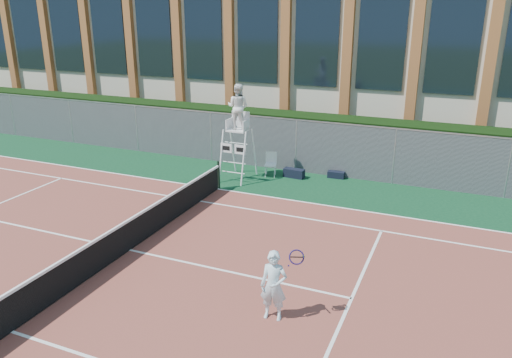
% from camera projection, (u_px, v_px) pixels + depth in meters
% --- Properties ---
extents(ground, '(120.00, 120.00, 0.00)m').
position_uv_depth(ground, '(130.00, 251.00, 14.23)').
color(ground, '#233814').
extents(apron, '(36.00, 20.00, 0.01)m').
position_uv_depth(apron, '(150.00, 237.00, 15.09)').
color(apron, '#0B321B').
rests_on(apron, ground).
extents(tennis_court, '(23.77, 10.97, 0.02)m').
position_uv_depth(tennis_court, '(130.00, 250.00, 14.22)').
color(tennis_court, brown).
rests_on(tennis_court, apron).
extents(tennis_net, '(0.10, 11.30, 1.10)m').
position_uv_depth(tennis_net, '(128.00, 234.00, 14.05)').
color(tennis_net, black).
rests_on(tennis_net, ground).
extents(fence, '(40.00, 0.06, 2.20)m').
position_uv_depth(fence, '(252.00, 141.00, 21.52)').
color(fence, '#595E60').
rests_on(fence, ground).
extents(hedge, '(40.00, 1.40, 2.20)m').
position_uv_depth(hedge, '(263.00, 135.00, 22.57)').
color(hedge, black).
rests_on(hedge, ground).
extents(building, '(45.00, 10.60, 8.22)m').
position_uv_depth(building, '(316.00, 52.00, 28.49)').
color(building, beige).
rests_on(building, ground).
extents(umpire_chair, '(1.08, 1.66, 3.86)m').
position_uv_depth(umpire_chair, '(238.00, 109.00, 19.38)').
color(umpire_chair, white).
rests_on(umpire_chair, ground).
extents(plastic_chair, '(0.55, 0.55, 0.98)m').
position_uv_depth(plastic_chair, '(271.00, 162.00, 20.41)').
color(plastic_chair, silver).
rests_on(plastic_chair, apron).
extents(sports_bag_near, '(0.87, 0.40, 0.36)m').
position_uv_depth(sports_bag_near, '(294.00, 173.00, 20.29)').
color(sports_bag_near, black).
rests_on(sports_bag_near, apron).
extents(sports_bag_far, '(0.69, 0.33, 0.27)m').
position_uv_depth(sports_bag_far, '(336.00, 175.00, 20.25)').
color(sports_bag_far, black).
rests_on(sports_bag_far, apron).
extents(tennis_player, '(0.94, 0.66, 1.65)m').
position_uv_depth(tennis_player, '(274.00, 285.00, 10.85)').
color(tennis_player, silver).
rests_on(tennis_player, tennis_court).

